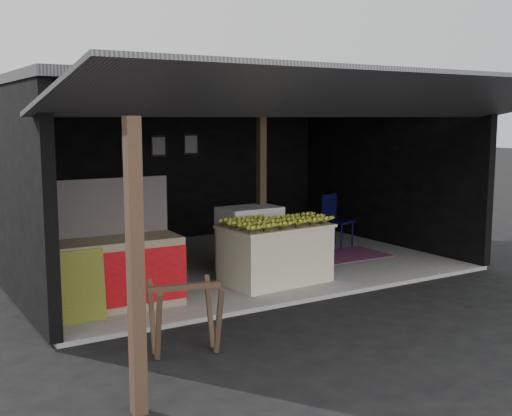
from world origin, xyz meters
TOP-DOWN VIEW (x-y plane):
  - ground at (0.00, 0.00)m, footprint 80.00×80.00m
  - concrete_slab at (0.00, 2.50)m, footprint 7.00×5.00m
  - shophouse at (0.00, 2.82)m, footprint 7.40×7.29m
  - banana_table at (-0.04, 0.96)m, footprint 1.62×1.06m
  - banana_pile at (-0.04, 0.96)m, footprint 1.49×0.95m
  - white_crate at (-0.02, 1.74)m, footprint 0.95×0.67m
  - neighbor_stall at (-2.45, 0.99)m, footprint 1.62×0.77m
  - green_signboard at (-3.05, 0.60)m, footprint 0.58×0.12m
  - sawhorse at (-2.38, -0.87)m, footprint 0.81×0.80m
  - water_barrel at (0.90, 1.07)m, footprint 0.33×0.33m
  - plastic_chair at (2.37, 2.63)m, footprint 0.59×0.59m
  - magenta_rug at (2.00, 1.87)m, footprint 1.51×1.02m
  - picture_frames at (-0.17, 4.89)m, footprint 1.62×0.04m

SIDE VIEW (x-z plane):
  - ground at x=0.00m, z-range 0.00..0.00m
  - concrete_slab at x=0.00m, z-range 0.00..0.06m
  - magenta_rug at x=2.00m, z-range 0.06..0.07m
  - water_barrel at x=0.90m, z-range 0.06..0.54m
  - sawhorse at x=-2.38m, z-range 0.10..0.86m
  - banana_table at x=-0.04m, z-range 0.06..0.92m
  - green_signboard at x=-3.05m, z-range 0.06..0.93m
  - neighbor_stall at x=-2.45m, z-range -0.27..1.37m
  - white_crate at x=-0.02m, z-range 0.06..1.09m
  - plastic_chair at x=2.37m, z-range 0.15..1.14m
  - banana_pile at x=-0.04m, z-range 0.92..1.09m
  - picture_frames at x=-0.17m, z-range 1.70..2.16m
  - shophouse at x=0.00m, z-range 0.59..3.61m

